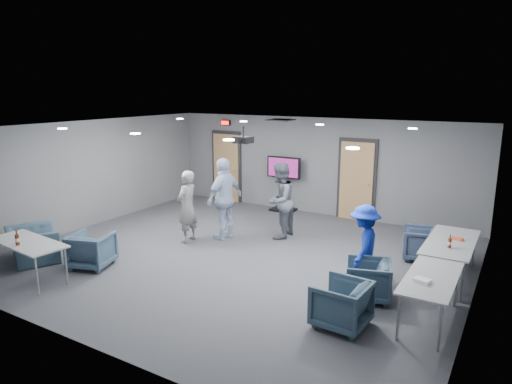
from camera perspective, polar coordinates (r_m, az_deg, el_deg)
The scene contains 29 objects.
floor at distance 9.79m, azimuth -2.15°, elevation -7.95°, with size 9.00×9.00×0.00m, color #3E4147.
ceiling at distance 9.19m, azimuth -2.30°, elevation 8.01°, with size 9.00×9.00×0.00m, color white.
wall_back at distance 12.87m, azimuth 7.51°, elevation 3.22°, with size 9.00×0.02×2.70m, color slate.
wall_front at distance 6.54m, azimuth -21.76°, elevation -6.99°, with size 9.00×0.02×2.70m, color slate.
wall_left at distance 12.38m, azimuth -20.00°, elevation 2.18°, with size 0.02×8.00×2.70m, color slate.
wall_right at distance 7.98m, azimuth 26.12°, elevation -3.91°, with size 0.02×8.00×2.70m, color slate.
door_left at distance 14.31m, azimuth -3.70°, elevation 3.12°, with size 1.06×0.17×2.24m.
door_right at distance 12.46m, azimuth 12.46°, elevation 1.40°, with size 1.06×0.17×2.24m.
exit_sign at distance 14.13m, azimuth -3.83°, elevation 8.64°, with size 0.32×0.08×0.16m.
hvac_diffuser at distance 11.85m, azimuth 3.12°, elevation 9.00°, with size 0.60×0.60×0.03m, color black.
downlights at distance 9.19m, azimuth -2.30°, elevation 7.92°, with size 6.18×3.78×0.02m.
person_a at distance 10.55m, azimuth -8.62°, elevation -1.81°, with size 0.61×0.40×1.66m, color gray.
person_b at distance 10.71m, azimuth 2.99°, elevation -1.08°, with size 0.88×0.68×1.80m, color slate.
person_c at distance 10.65m, azimuth -3.94°, elevation -0.83°, with size 1.13×0.47×1.92m, color silver.
person_d at distance 8.41m, azimuth 13.35°, elevation -6.48°, with size 0.95×0.55×1.47m, color #1931A7.
chair_right_a at distance 10.07m, azimuth 19.93°, elevation -6.10°, with size 0.72×0.74×0.67m, color #37455F.
chair_right_b at distance 8.00m, azimuth 13.81°, elevation -10.62°, with size 0.71×0.73×0.67m, color #374C60.
chair_right_c at distance 7.06m, azimuth 10.61°, elevation -13.60°, with size 0.75×0.77×0.70m, color #374D5F.
chair_front_a at distance 9.65m, azimuth -19.84°, elevation -6.83°, with size 0.75×0.77×0.70m, color #3D5469.
chair_front_b at distance 10.45m, azimuth -26.16°, elevation -5.94°, with size 1.05×0.92×0.69m, color #395063.
table_right_a at distance 9.16m, azimuth 23.16°, elevation -5.91°, with size 0.82×1.97×0.73m.
table_right_b at distance 7.39m, azimuth 21.06°, elevation -10.22°, with size 0.71×1.70×0.73m.
table_front_left at distance 9.39m, azimuth -26.65°, elevation -5.85°, with size 1.74×0.87×0.73m.
bottle_front at distance 9.22m, azimuth -27.68°, elevation -5.29°, with size 0.07×0.07×0.28m.
bottle_right at distance 8.74m, azimuth 23.04°, elevation -5.87°, with size 0.06×0.06×0.25m.
snack_box at distance 9.26m, azimuth 23.85°, elevation -5.36°, with size 0.19×0.12×0.04m, color #E14F38.
wrapper at distance 7.13m, azimuth 20.05°, elevation -10.35°, with size 0.23×0.15×0.05m, color white.
tv_stand at distance 13.10m, azimuth 3.46°, elevation 1.45°, with size 1.03×0.49×1.58m.
projector at distance 9.78m, azimuth -1.61°, elevation 6.57°, with size 0.37×0.35×0.36m.
Camera 1 is at (4.99, -7.68, 3.46)m, focal length 32.00 mm.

